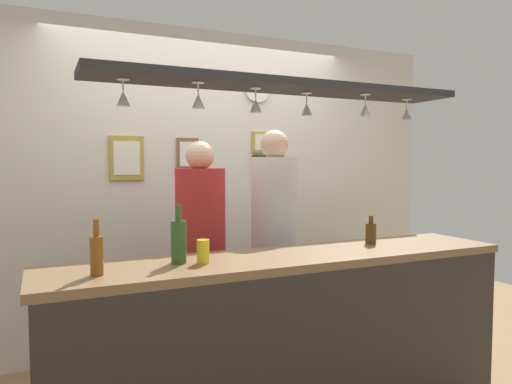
% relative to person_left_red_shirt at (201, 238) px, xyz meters
% --- Properties ---
extents(back_wall, '(4.40, 0.06, 2.60)m').
position_rel_person_left_red_shirt_xyz_m(back_wall, '(0.28, 0.71, 0.30)').
color(back_wall, silver).
rests_on(back_wall, ground_plane).
extents(bar_counter, '(2.70, 0.55, 0.99)m').
position_rel_person_left_red_shirt_xyz_m(bar_counter, '(0.28, -0.89, -0.33)').
color(bar_counter, brown).
rests_on(bar_counter, ground_plane).
extents(overhead_glass_rack, '(2.20, 0.36, 0.04)m').
position_rel_person_left_red_shirt_xyz_m(overhead_glass_rack, '(0.28, -0.69, 0.94)').
color(overhead_glass_rack, black).
extents(hanging_wineglass_far_left, '(0.07, 0.07, 0.13)m').
position_rel_person_left_red_shirt_xyz_m(hanging_wineglass_far_left, '(-0.60, -0.66, 0.83)').
color(hanging_wineglass_far_left, silver).
rests_on(hanging_wineglass_far_left, overhead_glass_rack).
extents(hanging_wineglass_left, '(0.07, 0.07, 0.13)m').
position_rel_person_left_red_shirt_xyz_m(hanging_wineglass_left, '(-0.24, -0.72, 0.83)').
color(hanging_wineglass_left, silver).
rests_on(hanging_wineglass_left, overhead_glass_rack).
extents(hanging_wineglass_center_left, '(0.07, 0.07, 0.13)m').
position_rel_person_left_red_shirt_xyz_m(hanging_wineglass_center_left, '(0.10, -0.68, 0.83)').
color(hanging_wineglass_center_left, silver).
rests_on(hanging_wineglass_center_left, overhead_glass_rack).
extents(hanging_wineglass_center, '(0.07, 0.07, 0.13)m').
position_rel_person_left_red_shirt_xyz_m(hanging_wineglass_center, '(0.45, -0.64, 0.83)').
color(hanging_wineglass_center, silver).
rests_on(hanging_wineglass_center, overhead_glass_rack).
extents(hanging_wineglass_center_right, '(0.07, 0.07, 0.13)m').
position_rel_person_left_red_shirt_xyz_m(hanging_wineglass_center_right, '(0.79, -0.74, 0.83)').
color(hanging_wineglass_center_right, silver).
rests_on(hanging_wineglass_center_right, overhead_glass_rack).
extents(hanging_wineglass_right, '(0.07, 0.07, 0.13)m').
position_rel_person_left_red_shirt_xyz_m(hanging_wineglass_right, '(1.17, -0.67, 0.83)').
color(hanging_wineglass_right, silver).
rests_on(hanging_wineglass_right, overhead_glass_rack).
extents(person_left_red_shirt, '(0.34, 0.34, 1.66)m').
position_rel_person_left_red_shirt_xyz_m(person_left_red_shirt, '(0.00, 0.00, 0.00)').
color(person_left_red_shirt, '#2D334C').
rests_on(person_left_red_shirt, ground_plane).
extents(person_middle_white_patterned_shirt, '(0.34, 0.34, 1.75)m').
position_rel_person_left_red_shirt_xyz_m(person_middle_white_patterned_shirt, '(0.56, 0.00, 0.06)').
color(person_middle_white_patterned_shirt, '#2D334C').
rests_on(person_middle_white_patterned_shirt, ground_plane).
extents(bottle_champagne_green, '(0.08, 0.08, 0.30)m').
position_rel_person_left_red_shirt_xyz_m(bottle_champagne_green, '(-0.34, -0.69, 0.11)').
color(bottle_champagne_green, '#2D5623').
rests_on(bottle_champagne_green, bar_counter).
extents(bottle_beer_brown_stubby, '(0.07, 0.07, 0.18)m').
position_rel_person_left_red_shirt_xyz_m(bottle_beer_brown_stubby, '(0.93, -0.64, 0.06)').
color(bottle_beer_brown_stubby, '#512D14').
rests_on(bottle_beer_brown_stubby, bar_counter).
extents(bottle_beer_amber_tall, '(0.06, 0.06, 0.26)m').
position_rel_person_left_red_shirt_xyz_m(bottle_beer_amber_tall, '(-0.76, -0.80, 0.09)').
color(bottle_beer_amber_tall, brown).
rests_on(bottle_beer_amber_tall, bar_counter).
extents(drink_can, '(0.07, 0.07, 0.12)m').
position_rel_person_left_red_shirt_xyz_m(drink_can, '(-0.23, -0.75, 0.06)').
color(drink_can, yellow).
rests_on(drink_can, bar_counter).
extents(picture_frame_crest, '(0.18, 0.02, 0.26)m').
position_rel_person_left_red_shirt_xyz_m(picture_frame_crest, '(0.11, 0.67, 0.58)').
color(picture_frame_crest, brown).
rests_on(picture_frame_crest, back_wall).
extents(picture_frame_upper_small, '(0.22, 0.02, 0.18)m').
position_rel_person_left_red_shirt_xyz_m(picture_frame_upper_small, '(0.80, 0.67, 0.69)').
color(picture_frame_upper_small, '#B29338').
rests_on(picture_frame_upper_small, back_wall).
extents(picture_frame_caricature, '(0.26, 0.02, 0.34)m').
position_rel_person_left_red_shirt_xyz_m(picture_frame_caricature, '(-0.37, 0.67, 0.55)').
color(picture_frame_caricature, '#B29338').
rests_on(picture_frame_caricature, back_wall).
extents(picture_frame_lower_pair, '(0.30, 0.02, 0.18)m').
position_rel_person_left_red_shirt_xyz_m(picture_frame_lower_pair, '(0.84, 0.67, 0.49)').
color(picture_frame_lower_pair, black).
rests_on(picture_frame_lower_pair, back_wall).
extents(wall_clock, '(0.22, 0.03, 0.22)m').
position_rel_person_left_red_shirt_xyz_m(wall_clock, '(0.73, 0.66, 1.14)').
color(wall_clock, white).
rests_on(wall_clock, back_wall).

